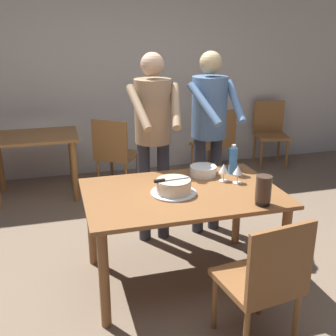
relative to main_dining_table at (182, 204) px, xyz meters
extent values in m
plane|color=#7A6651|center=(0.00, 0.00, -0.64)|extent=(14.00, 14.00, 0.00)
cube|color=beige|center=(0.00, 2.78, 0.71)|extent=(10.00, 0.12, 2.70)
cube|color=brown|center=(0.00, 0.00, 0.09)|extent=(1.46, 0.96, 0.03)
cylinder|color=brown|center=(-0.66, -0.41, -0.28)|extent=(0.07, 0.07, 0.72)
cylinder|color=brown|center=(0.66, -0.41, -0.28)|extent=(0.07, 0.07, 0.72)
cylinder|color=brown|center=(-0.66, 0.41, -0.28)|extent=(0.07, 0.07, 0.72)
cylinder|color=brown|center=(0.66, 0.41, -0.28)|extent=(0.07, 0.07, 0.72)
cylinder|color=silver|center=(-0.08, -0.03, 0.11)|extent=(0.34, 0.34, 0.01)
cylinder|color=beige|center=(-0.08, -0.03, 0.17)|extent=(0.26, 0.26, 0.09)
cylinder|color=#A49984|center=(-0.08, -0.03, 0.21)|extent=(0.25, 0.25, 0.01)
cube|color=silver|center=(-0.06, -0.03, 0.22)|extent=(0.20, 0.04, 0.00)
cube|color=black|center=(-0.19, -0.04, 0.22)|extent=(0.08, 0.03, 0.02)
cylinder|color=white|center=(0.27, 0.28, 0.11)|extent=(0.22, 0.22, 0.01)
cylinder|color=white|center=(0.27, 0.28, 0.12)|extent=(0.22, 0.22, 0.01)
cylinder|color=white|center=(0.27, 0.28, 0.13)|extent=(0.22, 0.22, 0.01)
cylinder|color=white|center=(0.27, 0.28, 0.14)|extent=(0.22, 0.22, 0.01)
cylinder|color=white|center=(0.27, 0.28, 0.15)|extent=(0.22, 0.22, 0.01)
cylinder|color=white|center=(0.27, 0.28, 0.16)|extent=(0.22, 0.22, 0.01)
cylinder|color=white|center=(0.27, 0.28, 0.17)|extent=(0.22, 0.22, 0.01)
cylinder|color=white|center=(0.27, 0.28, 0.18)|extent=(0.22, 0.22, 0.01)
cylinder|color=silver|center=(0.38, 0.12, 0.11)|extent=(0.07, 0.07, 0.00)
cylinder|color=silver|center=(0.38, 0.12, 0.15)|extent=(0.01, 0.01, 0.07)
cone|color=silver|center=(0.38, 0.12, 0.22)|extent=(0.08, 0.08, 0.07)
cylinder|color=silver|center=(0.47, 0.05, 0.11)|extent=(0.07, 0.07, 0.00)
cylinder|color=silver|center=(0.47, 0.05, 0.15)|extent=(0.01, 0.01, 0.07)
cone|color=silver|center=(0.47, 0.05, 0.22)|extent=(0.08, 0.08, 0.07)
cylinder|color=#387AC6|center=(0.52, 0.26, 0.22)|extent=(0.07, 0.07, 0.22)
cylinder|color=silver|center=(0.52, 0.26, 0.34)|extent=(0.04, 0.04, 0.03)
cylinder|color=black|center=(0.46, -0.38, 0.12)|extent=(0.10, 0.10, 0.03)
cylinder|color=#3F2D23|center=(0.46, -0.38, 0.23)|extent=(0.11, 0.11, 0.18)
cylinder|color=#2D2D38|center=(0.04, 0.70, -0.17)|extent=(0.11, 0.11, 0.95)
cylinder|color=#2D2D38|center=(-0.14, 0.70, -0.17)|extent=(0.11, 0.11, 0.95)
cylinder|color=#997A5B|center=(-0.05, 0.70, 0.58)|extent=(0.32, 0.32, 0.55)
sphere|color=tan|center=(-0.05, 0.70, 0.98)|extent=(0.20, 0.20, 0.20)
cylinder|color=#997A5B|center=(0.10, 0.52, 0.66)|extent=(0.17, 0.42, 0.34)
cylinder|color=#997A5B|center=(-0.21, 0.52, 0.66)|extent=(0.15, 0.42, 0.34)
cylinder|color=#2D2D38|center=(0.57, 0.75, -0.17)|extent=(0.11, 0.11, 0.95)
cylinder|color=#2D2D38|center=(0.39, 0.72, -0.17)|extent=(0.11, 0.11, 0.95)
cylinder|color=#4C6B93|center=(0.48, 0.73, 0.58)|extent=(0.32, 0.32, 0.55)
sphere|color=tan|center=(0.48, 0.73, 0.98)|extent=(0.20, 0.20, 0.20)
cylinder|color=#4C6B93|center=(0.67, 0.58, 0.66)|extent=(0.09, 0.42, 0.34)
cylinder|color=#4C6B93|center=(0.36, 0.53, 0.66)|extent=(0.21, 0.41, 0.34)
cube|color=brown|center=(0.24, -0.78, -0.21)|extent=(0.50, 0.50, 0.04)
cylinder|color=brown|center=(0.03, -0.63, -0.44)|extent=(0.04, 0.04, 0.41)
cylinder|color=brown|center=(0.39, -0.58, -0.44)|extent=(0.04, 0.04, 0.41)
cylinder|color=brown|center=(0.44, -0.94, -0.44)|extent=(0.04, 0.04, 0.41)
cube|color=brown|center=(0.27, -0.98, 0.03)|extent=(0.44, 0.09, 0.45)
cube|color=#9E6633|center=(-1.13, 2.08, 0.08)|extent=(1.00, 0.70, 0.03)
cylinder|color=#9E6633|center=(-0.70, 1.81, -0.29)|extent=(0.07, 0.07, 0.71)
cylinder|color=#9E6633|center=(-1.55, 2.36, -0.29)|extent=(0.07, 0.07, 0.71)
cylinder|color=#9E6633|center=(-0.70, 2.36, -0.29)|extent=(0.07, 0.07, 0.71)
cube|color=#9E6633|center=(2.09, 2.38, -0.21)|extent=(0.52, 0.52, 0.04)
cylinder|color=#9E6633|center=(2.23, 2.16, -0.44)|extent=(0.04, 0.04, 0.41)
cylinder|color=#9E6633|center=(1.88, 2.24, -0.44)|extent=(0.04, 0.04, 0.41)
cylinder|color=#9E6633|center=(2.31, 2.52, -0.44)|extent=(0.04, 0.04, 0.41)
cylinder|color=#9E6633|center=(1.95, 2.59, -0.44)|extent=(0.04, 0.04, 0.41)
cube|color=#9E6633|center=(2.14, 2.58, 0.03)|extent=(0.44, 0.12, 0.45)
cube|color=#9E6633|center=(-0.17, 2.06, -0.21)|extent=(0.61, 0.61, 0.04)
cylinder|color=#9E6633|center=(-0.22, 2.31, -0.44)|extent=(0.04, 0.04, 0.41)
cylinder|color=#9E6633|center=(0.09, 2.11, -0.44)|extent=(0.04, 0.04, 0.41)
cylinder|color=#9E6633|center=(-0.42, 2.01, -0.44)|extent=(0.04, 0.04, 0.41)
cylinder|color=#9E6633|center=(-0.12, 1.81, -0.44)|extent=(0.04, 0.04, 0.41)
cube|color=#9E6633|center=(-0.28, 1.89, 0.03)|extent=(0.38, 0.27, 0.45)
cube|color=#9E6633|center=(1.13, 2.23, -0.21)|extent=(0.60, 0.60, 0.04)
cylinder|color=#9E6633|center=(0.88, 2.30, -0.44)|extent=(0.04, 0.04, 0.41)
cylinder|color=#9E6633|center=(1.19, 2.48, -0.44)|extent=(0.04, 0.04, 0.41)
cylinder|color=#9E6633|center=(1.06, 1.99, -0.44)|extent=(0.04, 0.04, 0.41)
cylinder|color=#9E6633|center=(1.37, 2.17, -0.44)|extent=(0.04, 0.04, 0.41)
cube|color=#9E6633|center=(1.23, 2.06, 0.03)|extent=(0.40, 0.24, 0.45)
camera|label=1|loc=(-0.88, -2.74, 1.29)|focal=44.29mm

